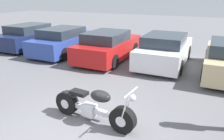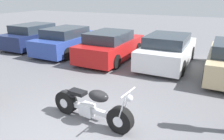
% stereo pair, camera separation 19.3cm
% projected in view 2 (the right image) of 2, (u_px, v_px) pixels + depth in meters
% --- Properties ---
extents(ground_plane, '(60.00, 60.00, 0.00)m').
position_uv_depth(ground_plane, '(68.00, 131.00, 4.99)').
color(ground_plane, slate).
extents(motorcycle, '(2.24, 0.67, 1.04)m').
position_uv_depth(motorcycle, '(90.00, 106.00, 5.25)').
color(motorcycle, black).
rests_on(motorcycle, ground_plane).
extents(parked_car_navy, '(1.90, 4.12, 1.35)m').
position_uv_depth(parked_car_navy, '(36.00, 36.00, 12.90)').
color(parked_car_navy, '#19234C').
rests_on(parked_car_navy, ground_plane).
extents(parked_car_blue, '(1.90, 4.12, 1.35)m').
position_uv_depth(parked_car_blue, '(68.00, 41.00, 11.55)').
color(parked_car_blue, '#2D479E').
rests_on(parked_car_blue, ground_plane).
extents(parked_car_red, '(1.90, 4.12, 1.35)m').
position_uv_depth(parked_car_red, '(111.00, 46.00, 10.35)').
color(parked_car_red, red).
rests_on(parked_car_red, ground_plane).
extents(parked_car_white, '(1.90, 4.12, 1.35)m').
position_uv_depth(parked_car_white, '(168.00, 50.00, 9.56)').
color(parked_car_white, white).
rests_on(parked_car_white, ground_plane).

